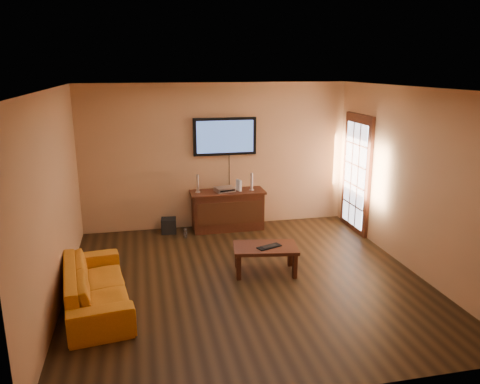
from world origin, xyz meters
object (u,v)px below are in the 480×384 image
object	(u,v)px
sofa	(96,279)
keyboard	(269,247)
speaker_right	(252,182)
bottle	(185,233)
television	(225,136)
coffee_table	(265,250)
media_console	(228,210)
speaker_left	(198,184)
av_receiver	(225,189)
subwoofer	(169,226)
game_console	(239,185)

from	to	relation	value
sofa	keyboard	distance (m)	2.45
sofa	speaker_right	bearing A→B (deg)	-54.31
sofa	bottle	distance (m)	2.61
television	coffee_table	size ratio (longest dim) A/B	1.17
media_console	keyboard	xyz separation A→B (m)	(0.22, -2.09, 0.06)
television	sofa	distance (m)	3.78
television	sofa	xyz separation A→B (m)	(-2.19, -2.77, -1.35)
speaker_left	av_receiver	size ratio (longest dim) A/B	0.97
media_console	sofa	bearing A→B (deg)	-130.78
subwoofer	bottle	xyz separation A→B (m)	(0.27, -0.36, -0.05)
speaker_left	av_receiver	bearing A→B (deg)	-2.99
television	sofa	world-z (taller)	television
speaker_right	sofa	bearing A→B (deg)	-136.44
speaker_left	television	bearing A→B (deg)	19.44
coffee_table	subwoofer	size ratio (longest dim) A/B	3.76
game_console	speaker_left	bearing A→B (deg)	159.86
speaker_left	bottle	distance (m)	0.93
speaker_left	speaker_right	world-z (taller)	speaker_left
coffee_table	keyboard	xyz separation A→B (m)	(0.04, -0.05, 0.07)
television	speaker_right	distance (m)	0.98
coffee_table	game_console	bearing A→B (deg)	88.91
speaker_left	sofa	bearing A→B (deg)	-122.60
speaker_left	subwoofer	size ratio (longest dim) A/B	1.25
sofa	game_console	size ratio (longest dim) A/B	9.18
subwoofer	keyboard	world-z (taller)	keyboard
television	sofa	bearing A→B (deg)	-128.43
speaker_right	coffee_table	bearing A→B (deg)	-97.92
speaker_right	television	bearing A→B (deg)	151.70
media_console	coffee_table	size ratio (longest dim) A/B	1.37
game_console	keyboard	bearing A→B (deg)	-107.81
media_console	av_receiver	world-z (taller)	av_receiver
speaker_left	coffee_table	bearing A→B (deg)	-70.66
television	media_console	bearing A→B (deg)	-90.00
speaker_right	game_console	world-z (taller)	speaker_right
coffee_table	speaker_right	world-z (taller)	speaker_right
sofa	game_console	xyz separation A→B (m)	(2.41, 2.54, 0.47)
subwoofer	av_receiver	bearing A→B (deg)	4.00
speaker_left	speaker_right	bearing A→B (deg)	-2.92
bottle	media_console	bearing A→B (deg)	21.39
speaker_left	keyboard	distance (m)	2.30
sofa	keyboard	bearing A→B (deg)	-87.23
television	subwoofer	distance (m)	1.95
speaker_right	keyboard	xyz separation A→B (m)	(-0.24, -2.07, -0.46)
sofa	bottle	bearing A→B (deg)	-39.35
coffee_table	bottle	size ratio (longest dim) A/B	5.50
bottle	keyboard	size ratio (longest dim) A/B	0.47
speaker_right	subwoofer	xyz separation A→B (m)	(-1.56, 0.05, -0.75)
speaker_right	game_console	distance (m)	0.25
subwoofer	bottle	bearing A→B (deg)	-47.57
av_receiver	game_console	bearing A→B (deg)	-14.13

